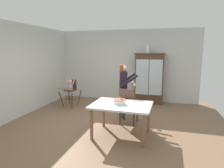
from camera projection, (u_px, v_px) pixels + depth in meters
name	position (u px, v px, depth m)	size (l,w,h in m)	color
ground_plane	(107.00, 124.00, 5.03)	(6.24, 6.24, 0.00)	brown
wall_back	(127.00, 66.00, 7.30)	(5.32, 0.06, 2.70)	silver
wall_left	(20.00, 70.00, 5.49)	(0.06, 5.32, 2.70)	silver
china_cabinet	(149.00, 78.00, 6.89)	(1.06, 0.48, 1.83)	#4C3323
ceramic_vase	(148.00, 50.00, 6.73)	(0.13, 0.13, 0.27)	white
high_chair_with_toddler	(70.00, 88.00, 6.49)	(0.65, 0.74, 0.95)	#4C3323
adult_person	(123.00, 85.00, 5.35)	(0.61, 0.59, 1.53)	#47474C
dining_table	(121.00, 109.00, 4.22)	(1.34, 0.99, 0.74)	silver
birthday_cake	(119.00, 102.00, 4.20)	(0.28, 0.28, 0.19)	white
dining_chair_far_side	(128.00, 104.00, 4.89)	(0.48, 0.48, 0.96)	#4C3323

